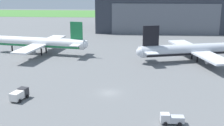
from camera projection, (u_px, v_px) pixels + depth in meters
ground_plane at (109, 93)px, 70.36m from camera, size 440.00×440.00×0.00m
grass_field_strip at (125, 14)px, 246.16m from camera, size 440.00×56.00×0.08m
maintenance_hangar at (162, 12)px, 163.00m from camera, size 70.11×35.33×20.30m
airliner_far_right at (199, 50)px, 98.60m from camera, size 42.85×35.90×12.21m
airliner_far_left at (40, 43)px, 107.43m from camera, size 36.52×32.88×12.24m
stair_truck at (19, 94)px, 66.03m from camera, size 3.29×5.09×2.32m
ops_van at (171, 119)px, 54.81m from camera, size 4.36×2.11×2.00m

